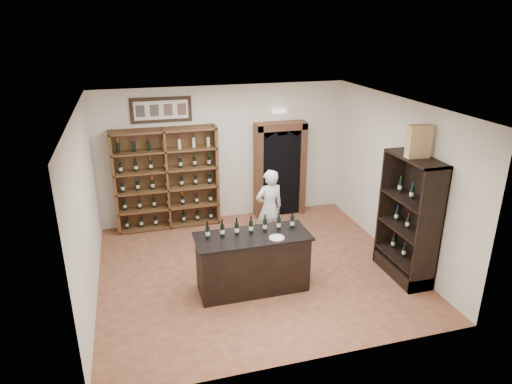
# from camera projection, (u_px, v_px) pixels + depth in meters

# --- Properties ---
(floor) EXTENTS (5.50, 5.50, 0.00)m
(floor) POSITION_uv_depth(u_px,v_px,m) (255.00, 269.00, 8.38)
(floor) COLOR #9C663E
(floor) RESTS_ON ground
(ceiling) EXTENTS (5.50, 5.50, 0.00)m
(ceiling) POSITION_uv_depth(u_px,v_px,m) (254.00, 106.00, 7.30)
(ceiling) COLOR white
(ceiling) RESTS_ON wall_back
(wall_back) EXTENTS (5.50, 0.04, 3.00)m
(wall_back) POSITION_uv_depth(u_px,v_px,m) (224.00, 154.00, 10.09)
(wall_back) COLOR silver
(wall_back) RESTS_ON ground
(wall_left) EXTENTS (0.04, 5.00, 3.00)m
(wall_left) POSITION_uv_depth(u_px,v_px,m) (86.00, 210.00, 7.14)
(wall_left) COLOR silver
(wall_left) RESTS_ON ground
(wall_right) EXTENTS (0.04, 5.00, 3.00)m
(wall_right) POSITION_uv_depth(u_px,v_px,m) (396.00, 179.00, 8.54)
(wall_right) COLOR silver
(wall_right) RESTS_ON ground
(wine_shelf) EXTENTS (2.20, 0.38, 2.20)m
(wine_shelf) POSITION_uv_depth(u_px,v_px,m) (167.00, 179.00, 9.75)
(wine_shelf) COLOR brown
(wine_shelf) RESTS_ON ground
(framed_picture) EXTENTS (1.25, 0.04, 0.52)m
(framed_picture) POSITION_uv_depth(u_px,v_px,m) (161.00, 110.00, 9.35)
(framed_picture) COLOR black
(framed_picture) RESTS_ON wall_back
(arched_doorway) EXTENTS (1.17, 0.35, 2.17)m
(arched_doorway) POSITION_uv_depth(u_px,v_px,m) (280.00, 167.00, 10.38)
(arched_doorway) COLOR black
(arched_doorway) RESTS_ON ground
(emergency_light) EXTENTS (0.30, 0.10, 0.10)m
(emergency_light) POSITION_uv_depth(u_px,v_px,m) (280.00, 111.00, 10.01)
(emergency_light) COLOR white
(emergency_light) RESTS_ON wall_back
(tasting_counter) EXTENTS (1.88, 0.78, 1.00)m
(tasting_counter) POSITION_uv_depth(u_px,v_px,m) (253.00, 263.00, 7.61)
(tasting_counter) COLOR black
(tasting_counter) RESTS_ON ground
(counter_bottle_0) EXTENTS (0.07, 0.07, 0.30)m
(counter_bottle_0) POSITION_uv_depth(u_px,v_px,m) (208.00, 232.00, 7.30)
(counter_bottle_0) COLOR black
(counter_bottle_0) RESTS_ON tasting_counter
(counter_bottle_1) EXTENTS (0.07, 0.07, 0.30)m
(counter_bottle_1) POSITION_uv_depth(u_px,v_px,m) (222.00, 230.00, 7.36)
(counter_bottle_1) COLOR black
(counter_bottle_1) RESTS_ON tasting_counter
(counter_bottle_2) EXTENTS (0.07, 0.07, 0.30)m
(counter_bottle_2) POSITION_uv_depth(u_px,v_px,m) (237.00, 229.00, 7.42)
(counter_bottle_2) COLOR black
(counter_bottle_2) RESTS_ON tasting_counter
(counter_bottle_3) EXTENTS (0.07, 0.07, 0.30)m
(counter_bottle_3) POSITION_uv_depth(u_px,v_px,m) (251.00, 227.00, 7.48)
(counter_bottle_3) COLOR black
(counter_bottle_3) RESTS_ON tasting_counter
(counter_bottle_4) EXTENTS (0.07, 0.07, 0.30)m
(counter_bottle_4) POSITION_uv_depth(u_px,v_px,m) (265.00, 225.00, 7.54)
(counter_bottle_4) COLOR black
(counter_bottle_4) RESTS_ON tasting_counter
(counter_bottle_5) EXTENTS (0.07, 0.07, 0.30)m
(counter_bottle_5) POSITION_uv_depth(u_px,v_px,m) (279.00, 224.00, 7.60)
(counter_bottle_5) COLOR black
(counter_bottle_5) RESTS_ON tasting_counter
(counter_bottle_6) EXTENTS (0.07, 0.07, 0.30)m
(counter_bottle_6) POSITION_uv_depth(u_px,v_px,m) (292.00, 222.00, 7.66)
(counter_bottle_6) COLOR black
(counter_bottle_6) RESTS_ON tasting_counter
(side_cabinet) EXTENTS (0.48, 1.20, 2.20)m
(side_cabinet) POSITION_uv_depth(u_px,v_px,m) (408.00, 236.00, 7.94)
(side_cabinet) COLOR black
(side_cabinet) RESTS_ON ground
(shopkeeper) EXTENTS (0.63, 0.46, 1.59)m
(shopkeeper) POSITION_uv_depth(u_px,v_px,m) (269.00, 208.00, 9.01)
(shopkeeper) COLOR silver
(shopkeeper) RESTS_ON ground
(plate) EXTENTS (0.25, 0.25, 0.02)m
(plate) POSITION_uv_depth(u_px,v_px,m) (277.00, 238.00, 7.32)
(plate) COLOR silver
(plate) RESTS_ON tasting_counter
(wine_crate) EXTENTS (0.39, 0.19, 0.53)m
(wine_crate) POSITION_uv_depth(u_px,v_px,m) (419.00, 141.00, 7.29)
(wine_crate) COLOR tan
(wine_crate) RESTS_ON side_cabinet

